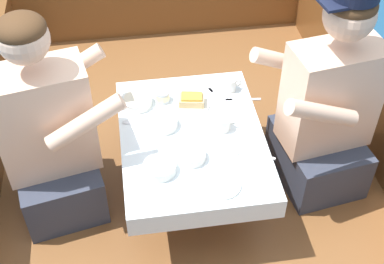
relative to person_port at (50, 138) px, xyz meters
name	(u,v)px	position (x,y,z in m)	size (l,w,h in m)	color
ground_plane	(194,235)	(0.62, -0.11, -0.70)	(60.00, 60.00, 0.00)	navy
boat_deck	(194,219)	(0.62, -0.11, -0.55)	(1.99, 3.06, 0.29)	brown
bow_coaming	(160,3)	(0.62, 1.39, -0.19)	(1.87, 0.06, 0.44)	brown
cockpit_table	(192,141)	(0.62, -0.04, -0.07)	(0.64, 0.85, 0.38)	#B2B2B7
person_port	(50,138)	(0.00, 0.00, 0.00)	(0.58, 0.53, 1.02)	#333847
person_starboard	(327,110)	(1.24, -0.03, 0.03)	(0.57, 0.51, 1.07)	#333847
plate_sandwich	(192,104)	(0.65, 0.16, -0.03)	(0.17, 0.17, 0.01)	silver
plate_bread	(222,185)	(0.70, -0.35, -0.03)	(0.15, 0.15, 0.01)	silver
sandwich	(192,100)	(0.65, 0.16, 0.00)	(0.13, 0.09, 0.05)	tan
bowl_port_near	(160,167)	(0.46, -0.24, -0.01)	(0.14, 0.14, 0.04)	silver
bowl_starboard_near	(162,122)	(0.50, 0.04, -0.01)	(0.14, 0.14, 0.04)	silver
bowl_center_far	(137,100)	(0.39, 0.20, -0.01)	(0.15, 0.15, 0.04)	silver
bowl_port_far	(192,155)	(0.60, -0.19, -0.01)	(0.12, 0.12, 0.04)	silver
coffee_cup_port	(222,123)	(0.76, -0.02, 0.00)	(0.10, 0.08, 0.07)	silver
coffee_cup_starboard	(230,84)	(0.85, 0.25, 0.00)	(0.09, 0.06, 0.06)	silver
tin_can	(163,96)	(0.52, 0.21, 0.00)	(0.07, 0.07, 0.05)	silver
utensil_spoon_starboard	(249,154)	(0.84, -0.20, -0.03)	(0.16, 0.08, 0.01)	silver
utensil_fork_starboard	(216,96)	(0.77, 0.20, -0.03)	(0.08, 0.17, 0.00)	silver
utensil_spoon_center	(134,125)	(0.37, 0.06, -0.03)	(0.15, 0.10, 0.01)	silver
utensil_fork_port	(239,100)	(0.88, 0.16, -0.03)	(0.17, 0.03, 0.00)	silver
utensil_knife_starboard	(258,183)	(0.84, -0.37, -0.03)	(0.15, 0.10, 0.00)	silver
utensil_knife_port	(239,145)	(0.81, -0.14, -0.03)	(0.08, 0.16, 0.00)	silver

